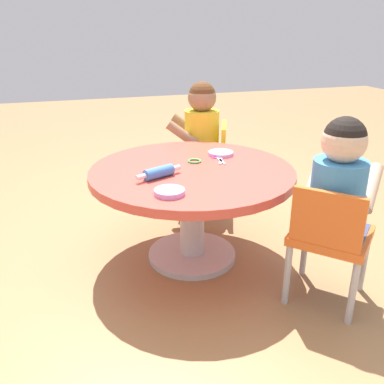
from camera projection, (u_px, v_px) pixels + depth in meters
name	position (u px, v px, depth m)	size (l,w,h in m)	color
ground_plane	(192.00, 257.00, 2.14)	(10.00, 10.00, 0.00)	#9E7247
craft_table	(192.00, 189.00, 2.00)	(0.96, 0.96, 0.48)	silver
child_chair_left	(329.00, 237.00, 1.69)	(0.42, 0.42, 0.54)	#B7B7BC
seated_child_left	(339.00, 182.00, 1.64)	(0.43, 0.44, 0.51)	#3F4772
child_chair_right	(207.00, 160.00, 2.63)	(0.39, 0.39, 0.54)	#B7B7BC
seated_child_right	(201.00, 125.00, 2.55)	(0.38, 0.42, 0.51)	#3F4772
rolling_pin	(159.00, 172.00, 1.84)	(0.11, 0.22, 0.05)	#3F72CC
craft_scissors	(220.00, 159.00, 2.09)	(0.14, 0.08, 0.01)	silver
playdough_blob_0	(169.00, 192.00, 1.66)	(0.12, 0.12, 0.02)	#CC99E5
playdough_blob_1	(221.00, 153.00, 2.16)	(0.13, 0.13, 0.02)	#CC99E5
cookie_cutter_0	(194.00, 161.00, 2.05)	(0.07, 0.07, 0.01)	#4CB259
cookie_cutter_1	(163.00, 169.00, 1.93)	(0.07, 0.07, 0.01)	red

